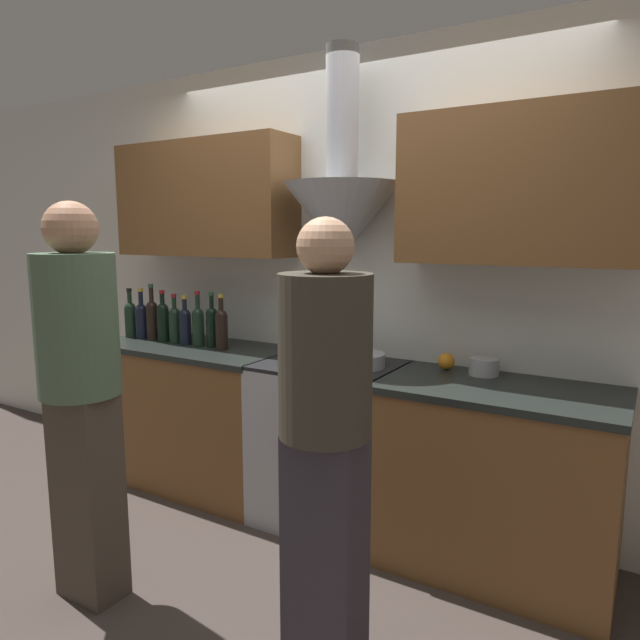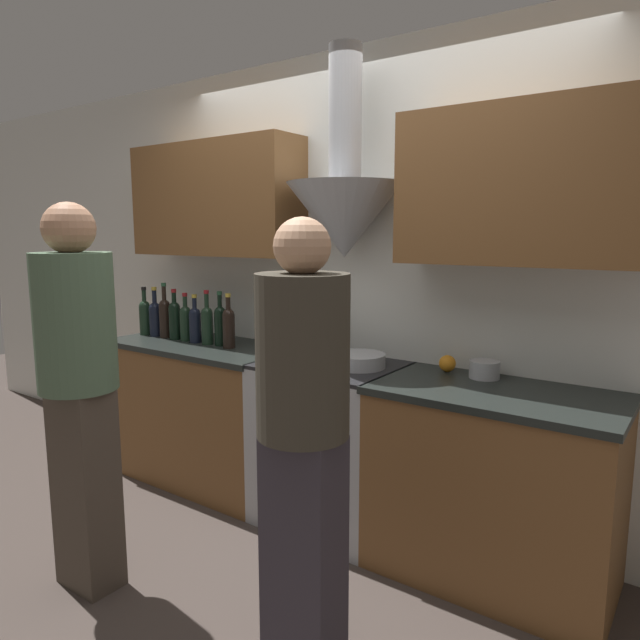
% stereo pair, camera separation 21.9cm
% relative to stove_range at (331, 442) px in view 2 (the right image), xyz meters
% --- Properties ---
extents(ground_plane, '(12.00, 12.00, 0.00)m').
position_rel_stove_range_xyz_m(ground_plane, '(0.00, -0.35, -0.45)').
color(ground_plane, '#423833').
extents(wall_back, '(8.40, 0.62, 2.60)m').
position_rel_stove_range_xyz_m(wall_back, '(-0.03, 0.26, 1.01)').
color(wall_back, silver).
rests_on(wall_back, ground_plane).
extents(counter_left, '(1.27, 0.62, 0.90)m').
position_rel_stove_range_xyz_m(counter_left, '(-0.99, -0.00, -0.00)').
color(counter_left, brown).
rests_on(counter_left, ground_plane).
extents(counter_right, '(1.09, 0.62, 0.90)m').
position_rel_stove_range_xyz_m(counter_right, '(0.90, -0.00, -0.00)').
color(counter_right, brown).
rests_on(counter_right, ground_plane).
extents(stove_range, '(0.73, 0.60, 0.90)m').
position_rel_stove_range_xyz_m(stove_range, '(0.00, 0.00, 0.00)').
color(stove_range, '#A8AAAF').
rests_on(stove_range, ground_plane).
extents(wine_bottle_0, '(0.08, 0.08, 0.33)m').
position_rel_stove_range_xyz_m(wine_bottle_0, '(-1.54, -0.01, 0.58)').
color(wine_bottle_0, black).
rests_on(wine_bottle_0, counter_left).
extents(wine_bottle_1, '(0.08, 0.08, 0.33)m').
position_rel_stove_range_xyz_m(wine_bottle_1, '(-1.44, -0.01, 0.58)').
color(wine_bottle_1, black).
rests_on(wine_bottle_1, counter_left).
extents(wine_bottle_2, '(0.08, 0.08, 0.37)m').
position_rel_stove_range_xyz_m(wine_bottle_2, '(-1.34, -0.00, 0.59)').
color(wine_bottle_2, black).
rests_on(wine_bottle_2, counter_left).
extents(wine_bottle_3, '(0.08, 0.08, 0.33)m').
position_rel_stove_range_xyz_m(wine_bottle_3, '(-1.24, -0.01, 0.58)').
color(wine_bottle_3, black).
rests_on(wine_bottle_3, counter_left).
extents(wine_bottle_4, '(0.08, 0.08, 0.31)m').
position_rel_stove_range_xyz_m(wine_bottle_4, '(-1.14, 0.00, 0.57)').
color(wine_bottle_4, black).
rests_on(wine_bottle_4, counter_left).
extents(wine_bottle_5, '(0.08, 0.08, 0.31)m').
position_rel_stove_range_xyz_m(wine_bottle_5, '(-1.04, -0.01, 0.57)').
color(wine_bottle_5, black).
rests_on(wine_bottle_5, counter_left).
extents(wine_bottle_6, '(0.07, 0.07, 0.34)m').
position_rel_stove_range_xyz_m(wine_bottle_6, '(-0.94, -0.01, 0.58)').
color(wine_bottle_6, black).
rests_on(wine_bottle_6, counter_left).
extents(wine_bottle_7, '(0.07, 0.07, 0.34)m').
position_rel_stove_range_xyz_m(wine_bottle_7, '(-0.84, 0.01, 0.58)').
color(wine_bottle_7, black).
rests_on(wine_bottle_7, counter_left).
extents(wine_bottle_8, '(0.08, 0.08, 0.33)m').
position_rel_stove_range_xyz_m(wine_bottle_8, '(-0.74, -0.01, 0.58)').
color(wine_bottle_8, black).
rests_on(wine_bottle_8, counter_left).
extents(stock_pot, '(0.26, 0.26, 0.14)m').
position_rel_stove_range_xyz_m(stock_pot, '(-0.17, 0.03, 0.51)').
color(stock_pot, '#A8AAAF').
rests_on(stock_pot, stove_range).
extents(mixing_bowl, '(0.28, 0.28, 0.07)m').
position_rel_stove_range_xyz_m(mixing_bowl, '(0.17, 0.01, 0.48)').
color(mixing_bowl, '#A8AAAF').
rests_on(mixing_bowl, stove_range).
extents(orange_fruit, '(0.09, 0.09, 0.09)m').
position_rel_stove_range_xyz_m(orange_fruit, '(0.58, 0.19, 0.49)').
color(orange_fruit, orange).
rests_on(orange_fruit, counter_right).
extents(saucepan, '(0.15, 0.15, 0.09)m').
position_rel_stove_range_xyz_m(saucepan, '(0.78, 0.17, 0.49)').
color(saucepan, '#A8AAAF').
rests_on(saucepan, counter_right).
extents(person_foreground_left, '(0.33, 0.33, 1.72)m').
position_rel_stove_range_xyz_m(person_foreground_left, '(-0.57, -1.12, 0.51)').
color(person_foreground_left, '#473D33').
rests_on(person_foreground_left, ground_plane).
extents(person_foreground_right, '(0.32, 0.32, 1.65)m').
position_rel_stove_range_xyz_m(person_foreground_right, '(0.54, -0.97, 0.46)').
color(person_foreground_right, '#38333D').
rests_on(person_foreground_right, ground_plane).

